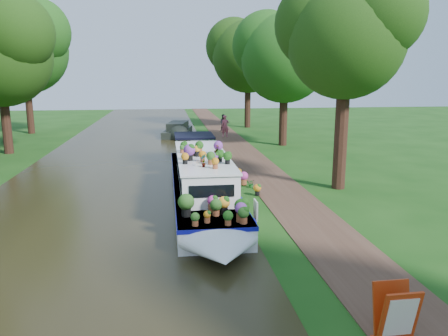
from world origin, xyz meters
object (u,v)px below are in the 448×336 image
(second_boat, at_px, (178,130))
(pedestrian_dark, at_px, (224,123))
(plant_boat, at_px, (203,181))
(pedestrian_pink, at_px, (225,126))
(sandwich_board, at_px, (396,319))

(second_boat, relative_size, pedestrian_dark, 4.10)
(plant_boat, distance_m, second_boat, 19.04)
(second_boat, height_order, pedestrian_dark, pedestrian_dark)
(second_boat, xyz_separation_m, pedestrian_pink, (3.75, -0.96, 0.42))
(second_boat, distance_m, sandwich_board, 28.82)
(plant_boat, xyz_separation_m, second_boat, (-0.46, 19.03, -0.39))
(second_boat, bearing_deg, pedestrian_dark, 41.27)
(plant_boat, height_order, pedestrian_dark, plant_boat)
(pedestrian_pink, bearing_deg, plant_boat, -103.68)
(sandwich_board, bearing_deg, second_boat, 95.00)
(plant_boat, xyz_separation_m, pedestrian_dark, (3.59, 21.35, -0.07))
(second_boat, distance_m, pedestrian_pink, 3.89)
(pedestrian_pink, bearing_deg, pedestrian_dark, 81.25)
(second_boat, relative_size, sandwich_board, 5.42)
(pedestrian_pink, relative_size, pedestrian_dark, 1.14)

